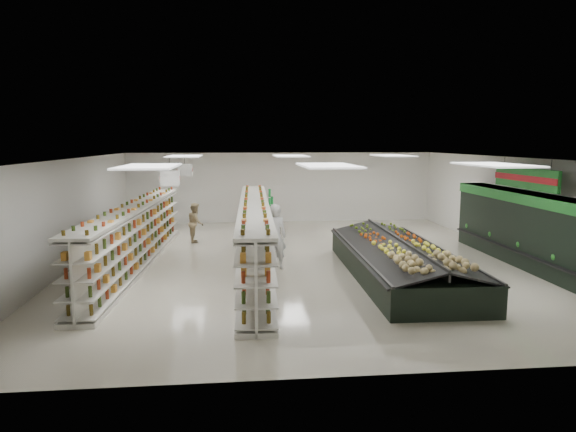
{
  "coord_description": "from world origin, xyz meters",
  "views": [
    {
      "loc": [
        -2.1,
        -15.56,
        3.71
      ],
      "look_at": [
        -0.42,
        0.81,
        1.31
      ],
      "focal_mm": 32.0,
      "sensor_mm": 36.0,
      "label": 1
    }
  ],
  "objects": [
    {
      "name": "floor",
      "position": [
        0.0,
        0.0,
        0.0
      ],
      "size": [
        16.0,
        16.0,
        0.0
      ],
      "primitive_type": "plane",
      "color": "beige",
      "rests_on": "ground"
    },
    {
      "name": "aisle_sign_far",
      "position": [
        -3.8,
        2.0,
        2.75
      ],
      "size": [
        0.52,
        0.06,
        0.75
      ],
      "color": "white",
      "rests_on": "ceiling"
    },
    {
      "name": "wall_right",
      "position": [
        7.0,
        0.0,
        1.6
      ],
      "size": [
        0.02,
        16.0,
        3.2
      ],
      "primitive_type": "cube",
      "color": "white",
      "rests_on": "floor"
    },
    {
      "name": "ceiling",
      "position": [
        0.0,
        0.0,
        3.2
      ],
      "size": [
        14.0,
        16.0,
        0.02
      ],
      "primitive_type": "cube",
      "color": "white",
      "rests_on": "wall_back"
    },
    {
      "name": "wall_back",
      "position": [
        0.0,
        8.0,
        1.6
      ],
      "size": [
        14.0,
        0.02,
        3.2
      ],
      "primitive_type": "cube",
      "color": "white",
      "rests_on": "floor"
    },
    {
      "name": "gondola_left",
      "position": [
        -5.08,
        -0.13,
        0.84
      ],
      "size": [
        1.31,
        10.64,
        1.84
      ],
      "rotation": [
        0.0,
        0.0,
        -0.05
      ],
      "color": "silver",
      "rests_on": "floor"
    },
    {
      "name": "produce_island",
      "position": [
        2.34,
        -2.14,
        0.49
      ],
      "size": [
        2.79,
        7.3,
        1.08
      ],
      "rotation": [
        0.0,
        0.0,
        -0.02
      ],
      "color": "black",
      "rests_on": "floor"
    },
    {
      "name": "shopper_background",
      "position": [
        -3.6,
        3.42,
        0.73
      ],
      "size": [
        0.51,
        0.75,
        1.47
      ],
      "primitive_type": "imported",
      "rotation": [
        0.0,
        0.0,
        1.67
      ],
      "color": "tan",
      "rests_on": "floor"
    },
    {
      "name": "wall_front",
      "position": [
        0.0,
        -8.0,
        1.6
      ],
      "size": [
        14.0,
        0.02,
        3.2
      ],
      "primitive_type": "cube",
      "color": "white",
      "rests_on": "floor"
    },
    {
      "name": "wall_left",
      "position": [
        -7.0,
        0.0,
        1.6
      ],
      "size": [
        0.02,
        16.0,
        3.2
      ],
      "primitive_type": "cube",
      "color": "white",
      "rests_on": "floor"
    },
    {
      "name": "gondola_center",
      "position": [
        -1.57,
        -0.72,
        0.89
      ],
      "size": [
        1.19,
        11.22,
        1.94
      ],
      "rotation": [
        0.0,
        0.0,
        -0.03
      ],
      "color": "silver",
      "rests_on": "floor"
    },
    {
      "name": "hortifruti_banner",
      "position": [
        6.25,
        -1.5,
        2.65
      ],
      "size": [
        0.12,
        3.2,
        0.95
      ],
      "color": "#207929",
      "rests_on": "ceiling"
    },
    {
      "name": "soda_endcap",
      "position": [
        -1.01,
        6.63,
        0.75
      ],
      "size": [
        1.37,
        1.09,
        1.54
      ],
      "rotation": [
        0.0,
        0.0,
        -0.25
      ],
      "color": "red",
      "rests_on": "floor"
    },
    {
      "name": "aisle_sign_near",
      "position": [
        -3.8,
        -2.0,
        2.75
      ],
      "size": [
        0.52,
        0.06,
        0.75
      ],
      "color": "white",
      "rests_on": "ceiling"
    },
    {
      "name": "produce_wall_case",
      "position": [
        6.53,
        -1.5,
        1.24
      ],
      "size": [
        0.93,
        8.0,
        2.2
      ],
      "color": "black",
      "rests_on": "floor"
    },
    {
      "name": "shopper_main",
      "position": [
        -1.0,
        -0.94,
        0.96
      ],
      "size": [
        0.74,
        0.52,
        1.93
      ],
      "primitive_type": "imported",
      "rotation": [
        0.0,
        0.0,
        3.22
      ],
      "color": "white",
      "rests_on": "floor"
    }
  ]
}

